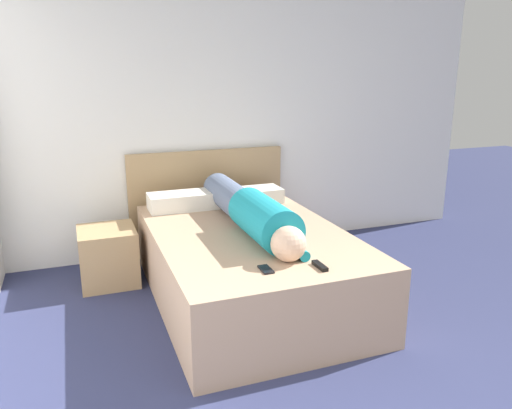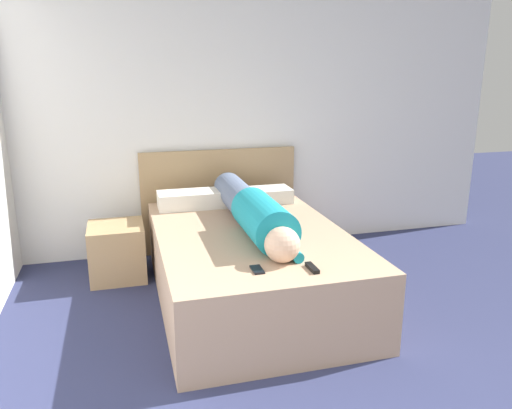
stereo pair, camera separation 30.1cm
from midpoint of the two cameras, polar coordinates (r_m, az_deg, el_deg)
wall_back at (r=4.80m, az=-5.15°, el=10.17°), size 5.30×0.06×2.60m
bed at (r=3.81m, az=-3.08°, el=-7.07°), size 1.37×2.04×0.55m
headboard at (r=4.82m, az=-7.31°, el=0.36°), size 1.49×0.04×0.99m
nightstand at (r=4.34m, az=-18.46°, el=-5.63°), size 0.45×0.47×0.46m
person_lying at (r=3.74m, az=-2.88°, el=-0.81°), size 0.31×1.71×0.31m
pillow_near_headboard at (r=4.37m, az=-10.19°, el=0.39°), size 0.60×0.28×0.14m
pillow_second at (r=4.51m, az=-2.66°, el=1.00°), size 0.57×0.28×0.13m
tv_remote at (r=3.07m, az=4.52°, el=-7.05°), size 0.04×0.15×0.02m
cell_phone at (r=3.02m, az=-1.73°, el=-7.47°), size 0.06×0.13×0.01m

